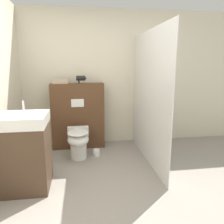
{
  "coord_description": "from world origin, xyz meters",
  "views": [
    {
      "loc": [
        -0.31,
        -2.23,
        1.52
      ],
      "look_at": [
        0.18,
        1.14,
        0.77
      ],
      "focal_mm": 35.0,
      "sensor_mm": 36.0,
      "label": 1
    }
  ],
  "objects": [
    {
      "name": "ground_plane",
      "position": [
        0.0,
        0.0,
        0.0
      ],
      "size": [
        12.0,
        12.0,
        0.0
      ],
      "primitive_type": "plane",
      "color": "gray"
    },
    {
      "name": "wall_back",
      "position": [
        0.0,
        1.94,
        1.25
      ],
      "size": [
        8.0,
        0.06,
        2.5
      ],
      "color": "beige",
      "rests_on": "ground_plane"
    },
    {
      "name": "partition_panel",
      "position": [
        -0.36,
        1.7,
        0.6
      ],
      "size": [
        0.94,
        0.24,
        1.19
      ],
      "color": "#51331E",
      "rests_on": "ground_plane"
    },
    {
      "name": "shower_glass",
      "position": [
        0.73,
        0.99,
        1.01
      ],
      "size": [
        0.04,
        1.83,
        2.03
      ],
      "color": "silver",
      "rests_on": "ground_plane"
    },
    {
      "name": "toilet",
      "position": [
        -0.37,
        1.16,
        0.3
      ],
      "size": [
        0.35,
        0.54,
        0.49
      ],
      "color": "white",
      "rests_on": "ground_plane"
    },
    {
      "name": "sink_vanity",
      "position": [
        -1.01,
        0.4,
        0.47
      ],
      "size": [
        0.59,
        0.55,
        1.08
      ],
      "color": "#473323",
      "rests_on": "ground_plane"
    },
    {
      "name": "hair_drier",
      "position": [
        -0.29,
        1.68,
        1.28
      ],
      "size": [
        0.18,
        0.09,
        0.14
      ],
      "color": "black",
      "rests_on": "partition_panel"
    },
    {
      "name": "folded_towel",
      "position": [
        -0.65,
        1.68,
        1.23
      ],
      "size": [
        0.27,
        0.13,
        0.08
      ],
      "color": "tan",
      "rests_on": "partition_panel"
    },
    {
      "name": "spare_toilet_roll",
      "position": [
        -0.07,
        1.24,
        0.06
      ],
      "size": [
        0.11,
        0.11,
        0.11
      ],
      "color": "white",
      "rests_on": "ground_plane"
    }
  ]
}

